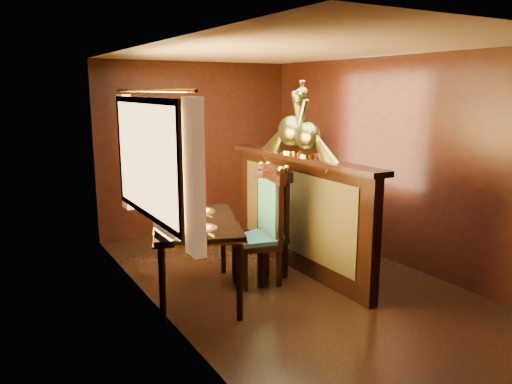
% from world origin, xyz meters
% --- Properties ---
extents(ground, '(5.00, 5.00, 0.00)m').
position_xyz_m(ground, '(0.00, 0.00, 0.00)').
color(ground, black).
rests_on(ground, ground).
extents(room_shell, '(3.04, 5.04, 2.52)m').
position_xyz_m(room_shell, '(-0.09, 0.02, 1.58)').
color(room_shell, black).
rests_on(room_shell, ground).
extents(partition, '(0.26, 2.70, 1.36)m').
position_xyz_m(partition, '(0.32, 0.30, 0.71)').
color(partition, black).
rests_on(partition, ground).
extents(dining_table, '(1.25, 1.58, 1.02)m').
position_xyz_m(dining_table, '(-1.05, 0.14, 0.74)').
color(dining_table, black).
rests_on(dining_table, ground).
extents(chair_left, '(0.58, 0.60, 1.30)m').
position_xyz_m(chair_left, '(-0.11, 0.27, 0.68)').
color(chair_left, black).
rests_on(chair_left, ground).
extents(chair_right, '(0.56, 0.58, 1.32)m').
position_xyz_m(chair_right, '(-0.21, 0.14, 0.69)').
color(chair_right, black).
rests_on(chair_right, ground).
extents(peacock_left, '(0.24, 0.63, 0.75)m').
position_xyz_m(peacock_left, '(0.33, 0.15, 1.73)').
color(peacock_left, '#194D35').
rests_on(peacock_left, partition).
extents(peacock_right, '(0.27, 0.71, 0.85)m').
position_xyz_m(peacock_right, '(0.33, 0.48, 1.78)').
color(peacock_right, '#194D35').
rests_on(peacock_right, partition).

